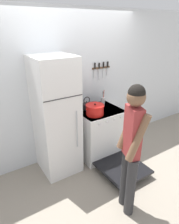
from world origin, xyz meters
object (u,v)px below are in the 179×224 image
at_px(utensil_jar, 103,101).
at_px(refrigerator, 56,118).
at_px(stove_range, 99,133).
at_px(person, 131,146).
at_px(dutch_oven_pot, 95,110).
at_px(tea_kettle, 87,105).

bearing_deg(utensil_jar, refrigerator, -173.02).
height_order(stove_range, utensil_jar, utensil_jar).
height_order(refrigerator, utensil_jar, refrigerator).
bearing_deg(refrigerator, person, -72.61).
relative_size(dutch_oven_pot, tea_kettle, 1.49).
relative_size(dutch_oven_pot, person, 0.20).
xyz_separation_m(dutch_oven_pot, utensil_jar, (0.37, 0.28, -0.00)).
relative_size(utensil_jar, person, 0.17).
bearing_deg(stove_range, utensil_jar, 43.19).
height_order(stove_range, tea_kettle, tea_kettle).
height_order(refrigerator, tea_kettle, refrigerator).
bearing_deg(dutch_oven_pot, person, -101.88).
bearing_deg(refrigerator, dutch_oven_pot, -14.21).
xyz_separation_m(dutch_oven_pot, tea_kettle, (0.01, 0.27, -0.02)).
relative_size(refrigerator, tea_kettle, 8.14).
bearing_deg(tea_kettle, person, -100.11).
xyz_separation_m(stove_range, tea_kettle, (-0.16, 0.17, 0.53)).
height_order(refrigerator, dutch_oven_pot, refrigerator).
height_order(dutch_oven_pot, tea_kettle, tea_kettle).
height_order(dutch_oven_pot, person, person).
bearing_deg(tea_kettle, dutch_oven_pot, -92.83).
distance_m(dutch_oven_pot, tea_kettle, 0.27).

